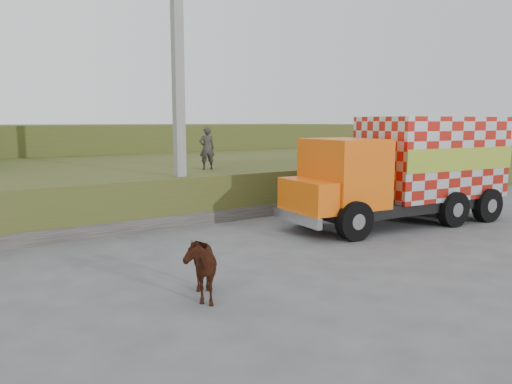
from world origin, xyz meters
TOP-DOWN VIEW (x-y plane):
  - ground at (0.00, 0.00)m, footprint 120.00×120.00m
  - embankment at (0.00, 10.00)m, footprint 40.00×12.00m
  - embankment_far at (0.00, 22.00)m, footprint 40.00×12.00m
  - retaining_strip at (-2.00, 4.20)m, footprint 16.00×0.50m
  - utility_pole at (-1.00, 4.60)m, footprint 1.20×0.30m
  - cargo_truck at (5.01, 0.68)m, footprint 7.71×3.25m
  - cow at (-3.70, -1.74)m, footprint 1.13×1.61m
  - pedestrian at (0.81, 6.16)m, footprint 0.64×0.51m

SIDE VIEW (x-z plane):
  - ground at x=0.00m, z-range 0.00..0.00m
  - retaining_strip at x=-2.00m, z-range 0.00..0.40m
  - cow at x=-3.70m, z-range 0.00..1.24m
  - embankment at x=0.00m, z-range 0.00..1.50m
  - embankment_far at x=0.00m, z-range 0.00..3.00m
  - cargo_truck at x=5.01m, z-range 0.05..3.40m
  - pedestrian at x=0.81m, z-range 1.50..3.02m
  - utility_pole at x=-1.00m, z-range 0.08..8.07m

